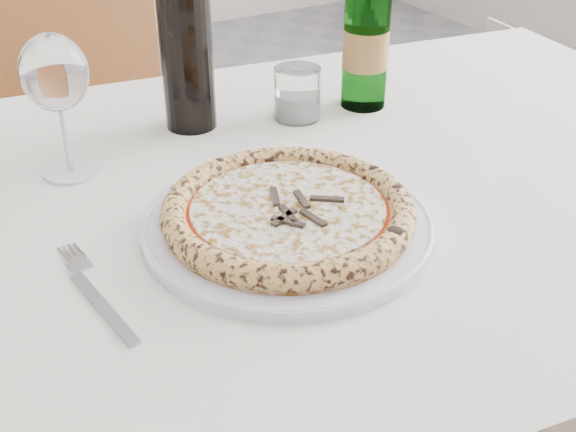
# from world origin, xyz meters

# --- Properties ---
(dining_table) EXTENTS (1.66, 1.12, 0.76)m
(dining_table) POSITION_xyz_m (-0.05, -0.07, 0.67)
(dining_table) COLOR brown
(dining_table) RESTS_ON floor
(chair_far) EXTENTS (0.50, 0.50, 0.93)m
(chair_far) POSITION_xyz_m (0.00, 0.74, 0.53)
(chair_far) COLOR brown
(chair_far) RESTS_ON floor
(plate) EXTENTS (0.34, 0.34, 0.02)m
(plate) POSITION_xyz_m (-0.05, -0.17, 0.76)
(plate) COLOR white
(plate) RESTS_ON dining_table
(pizza) EXTENTS (0.29, 0.29, 0.03)m
(pizza) POSITION_xyz_m (-0.05, -0.17, 0.78)
(pizza) COLOR #E1A974
(pizza) RESTS_ON plate
(fork) EXTENTS (0.03, 0.20, 0.00)m
(fork) POSITION_xyz_m (-0.29, -0.18, 0.76)
(fork) COLOR #95999C
(fork) RESTS_ON dining_table
(wine_glass) EXTENTS (0.09, 0.09, 0.19)m
(wine_glass) POSITION_xyz_m (-0.23, 0.10, 0.89)
(wine_glass) COLOR silver
(wine_glass) RESTS_ON dining_table
(tumbler) EXTENTS (0.07, 0.07, 0.08)m
(tumbler) POSITION_xyz_m (0.12, 0.10, 0.79)
(tumbler) COLOR white
(tumbler) RESTS_ON dining_table
(beer_bottle) EXTENTS (0.07, 0.07, 0.28)m
(beer_bottle) POSITION_xyz_m (0.24, 0.09, 0.87)
(beer_bottle) COLOR #39833A
(beer_bottle) RESTS_ON dining_table
(wine_bottle) EXTENTS (0.08, 0.08, 0.31)m
(wine_bottle) POSITION_xyz_m (-0.03, 0.16, 0.89)
(wine_bottle) COLOR black
(wine_bottle) RESTS_ON dining_table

